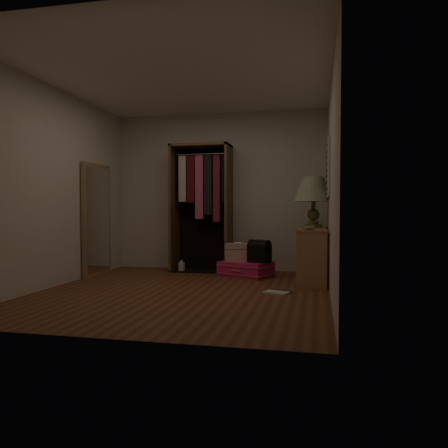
{
  "coord_description": "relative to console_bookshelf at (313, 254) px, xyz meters",
  "views": [
    {
      "loc": [
        1.6,
        -5.1,
        1.02
      ],
      "look_at": [
        0.3,
        0.95,
        0.8
      ],
      "focal_mm": 35.0,
      "sensor_mm": 36.0,
      "label": 1
    }
  ],
  "objects": [
    {
      "name": "open_wardrobe",
      "position": [
        -1.77,
        0.74,
        0.81
      ],
      "size": [
        0.95,
        0.5,
        2.05
      ],
      "color": "brown",
      "rests_on": "ground"
    },
    {
      "name": "ceramic_bowl",
      "position": [
        -0.05,
        -0.46,
        0.38
      ],
      "size": [
        0.19,
        0.19,
        0.04
      ],
      "primitive_type": "imported",
      "rotation": [
        0.0,
        0.0,
        0.27
      ],
      "color": "#A5C4A3",
      "rests_on": "console_bookshelf"
    },
    {
      "name": "black_bag",
      "position": [
        -0.77,
        0.24,
        0.01
      ],
      "size": [
        0.36,
        0.31,
        0.34
      ],
      "rotation": [
        0.0,
        0.0,
        -0.42
      ],
      "color": "black",
      "rests_on": "pink_suitcase"
    },
    {
      "name": "white_jug",
      "position": [
        -2.08,
        0.57,
        -0.31
      ],
      "size": [
        0.13,
        0.13,
        0.19
      ],
      "rotation": [
        0.0,
        0.0,
        -0.22
      ],
      "color": "silver",
      "rests_on": "ground"
    },
    {
      "name": "floor_mirror",
      "position": [
        -3.24,
        -0.03,
        0.46
      ],
      "size": [
        0.06,
        0.8,
        1.7
      ],
      "color": "#9C744B",
      "rests_on": "ground"
    },
    {
      "name": "pink_suitcase",
      "position": [
        -0.98,
        0.31,
        -0.28
      ],
      "size": [
        0.88,
        0.77,
        0.23
      ],
      "rotation": [
        0.0,
        0.0,
        -0.39
      ],
      "color": "#D2195F",
      "rests_on": "ground"
    },
    {
      "name": "table_lamp",
      "position": [
        0.0,
        0.31,
        0.89
      ],
      "size": [
        0.67,
        0.67,
        0.73
      ],
      "rotation": [
        0.0,
        0.0,
        -0.17
      ],
      "color": "#454E25",
      "rests_on": "console_bookshelf"
    },
    {
      "name": "console_bookshelf",
      "position": [
        0.0,
        0.0,
        0.0
      ],
      "size": [
        0.42,
        1.12,
        0.75
      ],
      "color": "#A0714D",
      "rests_on": "ground"
    },
    {
      "name": "floor_book",
      "position": [
        -0.4,
        -0.9,
        -0.38
      ],
      "size": [
        0.35,
        0.32,
        0.03
      ],
      "rotation": [
        0.0,
        0.0,
        -0.37
      ],
      "color": "beige",
      "rests_on": "ground"
    },
    {
      "name": "ground",
      "position": [
        -1.54,
        -1.03,
        -0.39
      ],
      "size": [
        4.0,
        4.0,
        0.0
      ],
      "primitive_type": "plane",
      "color": "#593019",
      "rests_on": "ground"
    },
    {
      "name": "brass_tray",
      "position": [
        0.0,
        -0.13,
        0.37
      ],
      "size": [
        0.36,
        0.36,
        0.02
      ],
      "rotation": [
        0.0,
        0.0,
        -0.28
      ],
      "color": "#A47E3F",
      "rests_on": "console_bookshelf"
    },
    {
      "name": "train_case",
      "position": [
        -1.11,
        0.39,
        -0.03
      ],
      "size": [
        0.42,
        0.31,
        0.28
      ],
      "rotation": [
        0.0,
        0.0,
        0.1
      ],
      "color": "tan",
      "rests_on": "pink_suitcase"
    },
    {
      "name": "room_walls",
      "position": [
        -1.46,
        -0.99,
        1.11
      ],
      "size": [
        3.52,
        4.02,
        2.6
      ],
      "color": "beige",
      "rests_on": "ground"
    }
  ]
}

